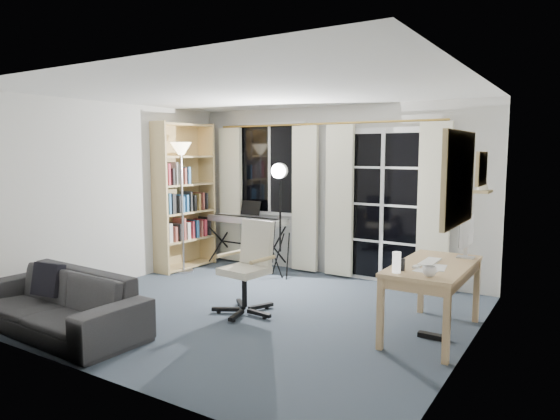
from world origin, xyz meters
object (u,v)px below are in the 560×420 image
object	(u,v)px
bookshelf	(181,200)
torchiere_lamp	(181,168)
monitor	(466,232)
desk	(433,273)
sofa	(56,293)
mug	(430,270)
office_chair	(251,258)
studio_light	(280,184)
keyboard_piano	(247,221)

from	to	relation	value
bookshelf	torchiere_lamp	xyz separation A→B (m)	(0.22, -0.21, 0.49)
torchiere_lamp	monitor	bearing A→B (deg)	-2.46
desk	sofa	bearing A→B (deg)	-149.19
desk	mug	distance (m)	0.53
office_chair	studio_light	bearing A→B (deg)	116.50
torchiere_lamp	mug	world-z (taller)	torchiere_lamp
bookshelf	sofa	bearing A→B (deg)	-69.85
desk	monitor	xyz separation A→B (m)	(0.20, 0.45, 0.35)
torchiere_lamp	office_chair	world-z (taller)	torchiere_lamp
bookshelf	desk	distance (m)	4.12
torchiere_lamp	studio_light	world-z (taller)	torchiere_lamp
mug	sofa	xyz separation A→B (m)	(-3.25, -1.36, -0.36)
bookshelf	office_chair	xyz separation A→B (m)	(2.12, -1.16, -0.44)
keyboard_piano	desk	size ratio (longest dim) A/B	1.01
keyboard_piano	office_chair	bearing A→B (deg)	-50.79
mug	sofa	distance (m)	3.54
torchiere_lamp	studio_light	distance (m)	1.47
bookshelf	keyboard_piano	xyz separation A→B (m)	(0.82, 0.55, -0.32)
studio_light	office_chair	world-z (taller)	studio_light
bookshelf	studio_light	distance (m)	1.65
office_chair	keyboard_piano	bearing A→B (deg)	133.66
monitor	sofa	size ratio (longest dim) A/B	0.25
keyboard_piano	sofa	xyz separation A→B (m)	(0.04, -3.25, -0.33)
keyboard_piano	sofa	world-z (taller)	keyboard_piano
studio_light	monitor	world-z (taller)	studio_light
keyboard_piano	mug	xyz separation A→B (m)	(3.29, -1.88, 0.03)
bookshelf	mug	bearing A→B (deg)	-15.58
monitor	sofa	distance (m)	4.10
torchiere_lamp	sofa	size ratio (longest dim) A/B	0.94
sofa	bookshelf	bearing A→B (deg)	110.15
keyboard_piano	sofa	size ratio (longest dim) A/B	0.66
monitor	sofa	xyz separation A→B (m)	(-3.34, -2.31, -0.57)
keyboard_piano	studio_light	bearing A→B (deg)	-19.96
monitor	torchiere_lamp	bearing A→B (deg)	177.75
keyboard_piano	mug	bearing A→B (deg)	-27.82
bookshelf	torchiere_lamp	world-z (taller)	bookshelf
keyboard_piano	studio_light	world-z (taller)	studio_light
sofa	office_chair	bearing A→B (deg)	53.16
bookshelf	desk	size ratio (longest dim) A/B	1.68
bookshelf	sofa	distance (m)	2.90
torchiere_lamp	bookshelf	bearing A→B (deg)	136.24
office_chair	mug	world-z (taller)	office_chair
torchiere_lamp	desk	xyz separation A→B (m)	(3.79, -0.62, -0.92)
studio_light	torchiere_lamp	bearing A→B (deg)	177.40
mug	sofa	bearing A→B (deg)	-157.26
mug	office_chair	bearing A→B (deg)	174.96
bookshelf	keyboard_piano	world-z (taller)	bookshelf
mug	studio_light	bearing A→B (deg)	147.93
desk	mug	world-z (taller)	mug
keyboard_piano	office_chair	xyz separation A→B (m)	(1.30, -1.71, -0.12)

